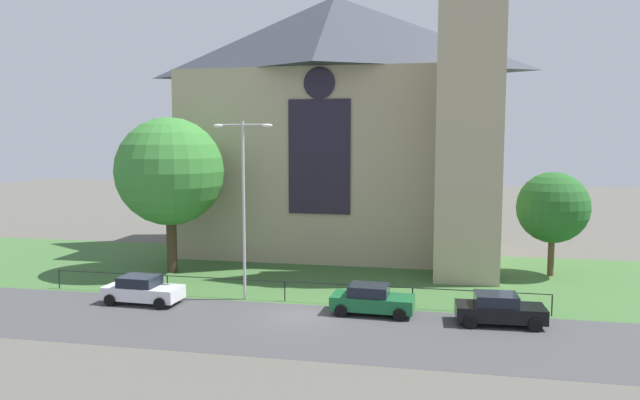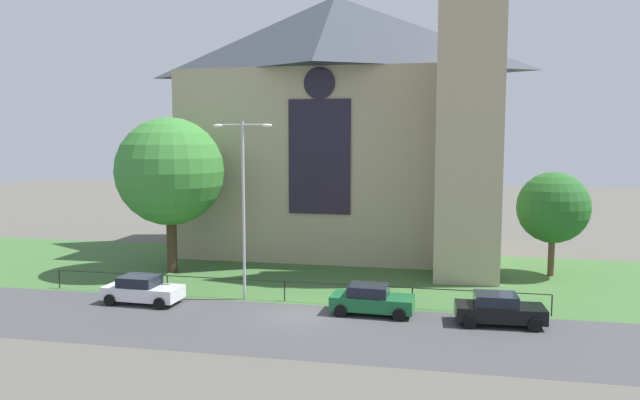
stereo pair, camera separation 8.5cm
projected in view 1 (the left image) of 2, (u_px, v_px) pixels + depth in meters
name	position (u px, v px, depth m)	size (l,w,h in m)	color
ground	(334.00, 272.00, 40.01)	(160.00, 160.00, 0.00)	#56544C
road_asphalt	(290.00, 328.00, 28.31)	(120.00, 8.00, 0.01)	#424244
grass_verge	(329.00, 279.00, 38.06)	(120.00, 20.00, 0.01)	#3D6633
church_building	(343.00, 122.00, 46.39)	(23.20, 16.20, 26.00)	tan
iron_railing	(285.00, 284.00, 32.89)	(28.10, 0.07, 1.13)	black
tree_right_far	(553.00, 208.00, 38.64)	(4.63, 4.63, 6.84)	brown
tree_left_near	(170.00, 172.00, 39.49)	(7.17, 7.17, 10.39)	#423021
streetlamp_near	(243.00, 190.00, 32.71)	(3.37, 0.26, 9.92)	#B2B2B7
parked_car_white	(142.00, 290.00, 32.47)	(4.26, 2.14, 1.51)	silver
parked_car_green	(372.00, 300.00, 30.49)	(4.27, 2.16, 1.51)	#196033
parked_car_black	(499.00, 309.00, 28.76)	(4.27, 2.17, 1.51)	black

